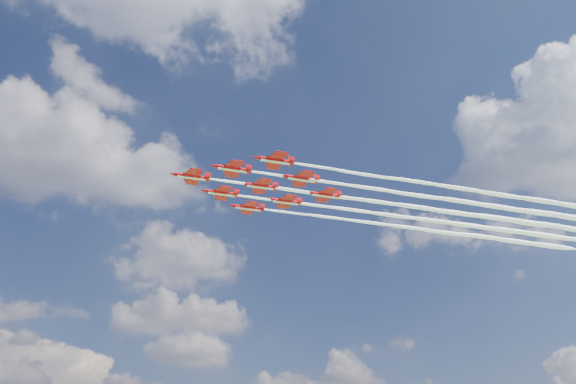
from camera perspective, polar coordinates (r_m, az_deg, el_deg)
name	(u,v)px	position (r m, az deg, el deg)	size (l,w,h in m)	color
jet_lead	(375,202)	(173.48, 8.85, -0.98)	(119.70, 10.76, 2.89)	red
jet_row2_port	(417,195)	(171.66, 12.94, -0.30)	(119.70, 10.76, 2.89)	red
jet_row2_starb	(393,215)	(183.96, 10.62, -2.36)	(119.70, 10.76, 2.89)	red
jet_row3_port	(460,188)	(170.76, 17.09, 0.38)	(119.70, 10.76, 2.89)	red
jet_row3_centre	(433,210)	(182.45, 14.49, -1.74)	(119.70, 10.76, 2.89)	red
jet_row3_starb	(409,228)	(194.69, 12.21, -3.59)	(119.70, 10.76, 2.89)	red
jet_row4_port	(474,203)	(181.80, 18.41, -1.10)	(119.70, 10.76, 2.89)	red
jet_row4_starb	(447,223)	(193.46, 15.87, -3.01)	(119.70, 10.76, 2.89)	red
jet_tail	(487,217)	(193.04, 19.57, -2.41)	(119.70, 10.76, 2.89)	red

